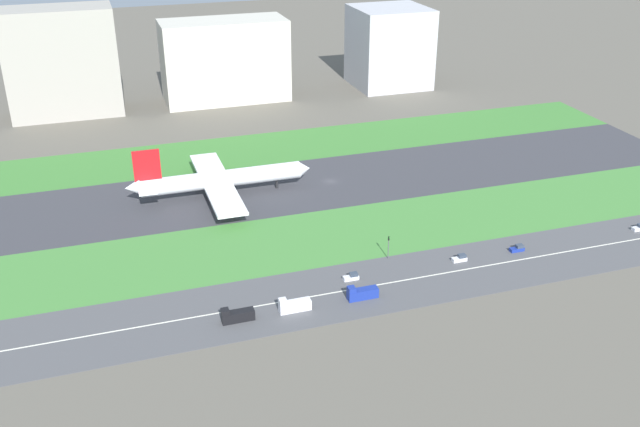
% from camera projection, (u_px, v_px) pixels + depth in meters
% --- Properties ---
extents(ground_plane, '(800.00, 800.00, 0.00)m').
position_uv_depth(ground_plane, '(330.00, 181.00, 263.43)').
color(ground_plane, '#5B564C').
extents(runway, '(280.00, 46.00, 0.10)m').
position_uv_depth(runway, '(330.00, 181.00, 263.41)').
color(runway, '#38383D').
rests_on(runway, ground_plane).
extents(grass_median_north, '(280.00, 36.00, 0.10)m').
position_uv_depth(grass_median_north, '(298.00, 144.00, 298.49)').
color(grass_median_north, '#3D7A33').
rests_on(grass_median_north, ground_plane).
extents(grass_median_south, '(280.00, 36.00, 0.10)m').
position_uv_depth(grass_median_south, '(372.00, 229.00, 228.32)').
color(grass_median_south, '#427F38').
rests_on(grass_median_south, ground_plane).
extents(highway, '(280.00, 28.00, 0.10)m').
position_uv_depth(highway, '(414.00, 279.00, 200.94)').
color(highway, '#4C4C4F').
rests_on(highway, ground_plane).
extents(highway_centerline, '(266.00, 0.50, 0.01)m').
position_uv_depth(highway_centerline, '(414.00, 278.00, 200.91)').
color(highway_centerline, silver).
rests_on(highway_centerline, highway).
extents(airliner, '(65.00, 56.00, 19.70)m').
position_uv_depth(airliner, '(217.00, 180.00, 249.05)').
color(airliner, white).
rests_on(airliner, runway).
extents(truck_1, '(8.40, 2.50, 4.00)m').
position_uv_depth(truck_1, '(362.00, 293.00, 190.94)').
color(truck_1, navy).
rests_on(truck_1, highway).
extents(car_1, '(4.40, 1.80, 2.00)m').
position_uv_depth(car_1, '(460.00, 258.00, 209.57)').
color(car_1, silver).
rests_on(car_1, highway).
extents(car_4, '(4.40, 1.80, 2.00)m').
position_uv_depth(car_4, '(517.00, 249.00, 214.99)').
color(car_4, navy).
rests_on(car_4, highway).
extents(car_2, '(4.40, 1.80, 2.00)m').
position_uv_depth(car_2, '(352.00, 277.00, 200.07)').
color(car_2, silver).
rests_on(car_2, highway).
extents(truck_0, '(8.40, 2.50, 4.00)m').
position_uv_depth(truck_0, '(294.00, 305.00, 185.65)').
color(truck_0, silver).
rests_on(truck_0, highway).
extents(car_3, '(4.40, 1.80, 2.00)m').
position_uv_depth(car_3, '(639.00, 228.00, 227.46)').
color(car_3, silver).
rests_on(car_3, highway).
extents(truck_2, '(8.40, 2.50, 4.00)m').
position_uv_depth(truck_2, '(237.00, 316.00, 181.42)').
color(truck_2, black).
rests_on(truck_2, highway).
extents(traffic_light, '(0.36, 0.50, 7.20)m').
position_uv_depth(traffic_light, '(388.00, 246.00, 209.49)').
color(traffic_light, '#4C4C51').
rests_on(traffic_light, highway).
extents(terminal_building, '(48.97, 24.35, 48.79)m').
position_uv_depth(terminal_building, '(62.00, 62.00, 325.11)').
color(terminal_building, '#9E998E').
rests_on(terminal_building, ground_plane).
extents(hangar_building, '(59.88, 25.86, 39.04)m').
position_uv_depth(hangar_building, '(225.00, 61.00, 348.21)').
color(hangar_building, beige).
rests_on(hangar_building, ground_plane).
extents(office_tower, '(36.79, 35.77, 40.25)m').
position_uv_depth(office_tower, '(389.00, 47.00, 372.27)').
color(office_tower, '#B2B2B7').
rests_on(office_tower, ground_plane).
extents(fuel_tank_west, '(21.04, 21.04, 12.93)m').
position_uv_depth(fuel_tank_west, '(224.00, 64.00, 394.61)').
color(fuel_tank_west, silver).
rests_on(fuel_tank_west, ground_plane).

